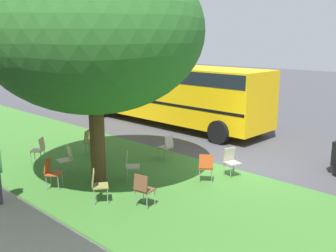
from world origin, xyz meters
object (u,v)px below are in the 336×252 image
chair_6 (167,146)px  chair_3 (143,188)px  chair_5 (231,160)px  school_bus (169,89)px  chair_1 (67,157)px  chair_2 (90,140)px  chair_0 (97,183)px  chair_7 (39,148)px  chair_9 (51,171)px  chair_8 (206,165)px  street_tree (93,31)px  chair_4 (131,164)px

chair_6 → chair_3: bearing=125.9°
chair_3 → chair_5: (-0.23, -3.44, 0.00)m
chair_5 → school_bus: 7.82m
chair_1 → school_bus: (2.72, -7.44, 1.24)m
chair_6 → school_bus: bearing=-46.8°
chair_2 → school_bus: bearing=-75.8°
chair_0 → chair_6: 4.04m
chair_0 → chair_7: 4.18m
chair_2 → chair_9: same height
chair_6 → school_bus: size_ratio=0.08×
chair_5 → chair_8: (0.21, 0.97, 0.00)m
chair_6 → chair_7: (2.88, 3.25, 0.00)m
chair_0 → chair_2: same height
chair_0 → chair_2: 4.51m
street_tree → chair_2: bearing=-29.9°
chair_4 → chair_5: 3.08m
street_tree → chair_1: (1.30, 0.27, -3.83)m
chair_8 → chair_9: same height
chair_3 → chair_2: bearing=-20.2°
chair_1 → chair_4: 2.17m
chair_0 → school_bus: bearing=-57.0°
street_tree → chair_2: (2.57, -1.48, -3.83)m
chair_2 → chair_7: 1.85m
chair_9 → chair_5: bearing=-124.8°
chair_1 → chair_9: (-0.80, 0.99, 0.00)m
chair_2 → chair_5: same height
chair_4 → chair_9: 2.26m
chair_9 → chair_1: bearing=-50.9°
chair_4 → chair_7: same height
chair_0 → chair_6: size_ratio=1.00×
chair_0 → chair_8: same height
chair_5 → street_tree: bearing=50.7°
chair_2 → chair_1: bearing=126.1°
chair_6 → chair_5: bearing=-175.4°
chair_3 → chair_6: same height
chair_5 → chair_1: bearing=41.4°
chair_1 → school_bus: size_ratio=0.08×
chair_4 → chair_8: 2.23m
chair_0 → chair_7: same height
chair_8 → school_bus: size_ratio=0.08×
chair_1 → chair_7: bearing=2.6°
chair_1 → chair_4: same height
chair_0 → chair_8: 3.27m
school_bus → chair_8: bearing=141.7°
chair_7 → chair_9: same height
chair_0 → chair_6: (1.26, -3.84, 0.00)m
chair_6 → school_bus: school_bus is taller
chair_6 → school_bus: 5.97m
chair_0 → chair_5: same height
chair_7 → chair_8: 5.80m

